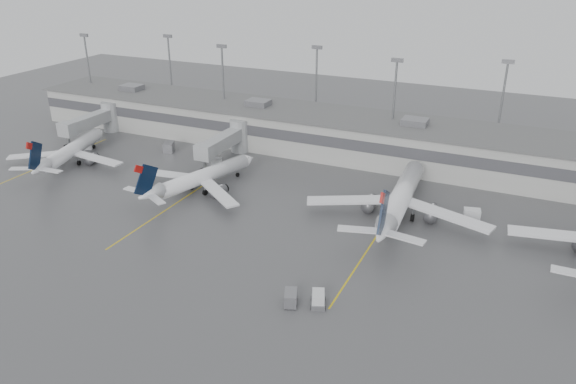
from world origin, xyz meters
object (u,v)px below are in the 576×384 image
at_px(jet_far_left, 70,151).
at_px(baggage_tug, 318,300).
at_px(jet_mid_left, 199,177).
at_px(jet_mid_right, 400,198).

relative_size(jet_far_left, baggage_tug, 8.36).
relative_size(jet_mid_left, baggage_tug, 8.24).
height_order(jet_mid_left, baggage_tug, jet_mid_left).
height_order(jet_far_left, jet_mid_right, jet_mid_right).
distance_m(jet_far_left, jet_mid_left, 31.56).
distance_m(jet_far_left, jet_mid_right, 67.01).
xyz_separation_m(jet_far_left, baggage_tug, (63.99, -24.65, -2.07)).
bearing_deg(jet_mid_right, jet_mid_left, -175.83).
distance_m(jet_mid_left, baggage_tug, 40.20).
bearing_deg(jet_mid_right, baggage_tug, -99.19).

